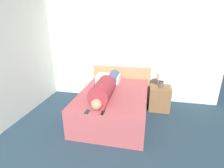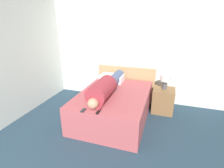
# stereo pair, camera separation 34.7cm
# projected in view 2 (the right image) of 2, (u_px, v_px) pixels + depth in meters

# --- Properties ---
(wall_back) EXTENTS (5.03, 0.06, 2.60)m
(wall_back) POSITION_uv_depth(u_px,v_px,m) (125.00, 50.00, 4.46)
(wall_back) COLOR silver
(wall_back) RESTS_ON ground_plane
(bed) EXTENTS (1.40, 1.91, 0.59)m
(bed) POSITION_uv_depth(u_px,v_px,m) (114.00, 105.00, 3.80)
(bed) COLOR #A84C51
(bed) RESTS_ON ground_plane
(headboard) EXTENTS (1.52, 0.04, 0.89)m
(headboard) POSITION_uv_depth(u_px,v_px,m) (126.00, 83.00, 4.68)
(headboard) COLOR tan
(headboard) RESTS_ON ground_plane
(nightstand) EXTENTS (0.48, 0.45, 0.57)m
(nightstand) POSITION_uv_depth(u_px,v_px,m) (163.00, 100.00, 4.05)
(nightstand) COLOR brown
(nightstand) RESTS_ON ground_plane
(table_lamp) EXTENTS (0.23, 0.23, 0.34)m
(table_lamp) POSITION_uv_depth(u_px,v_px,m) (165.00, 79.00, 3.87)
(table_lamp) COLOR #4C4C51
(table_lamp) RESTS_ON nightstand
(person_lying) EXTENTS (0.38, 1.78, 0.38)m
(person_lying) POSITION_uv_depth(u_px,v_px,m) (106.00, 87.00, 3.58)
(person_lying) COLOR tan
(person_lying) RESTS_ON bed
(pillow_near_headboard) EXTENTS (0.55, 0.39, 0.17)m
(pillow_near_headboard) POSITION_uv_depth(u_px,v_px,m) (112.00, 78.00, 4.34)
(pillow_near_headboard) COLOR white
(pillow_near_headboard) RESTS_ON bed
(tv_remote) EXTENTS (0.04, 0.15, 0.02)m
(tv_remote) POSITION_uv_depth(u_px,v_px,m) (98.00, 112.00, 2.92)
(tv_remote) COLOR black
(tv_remote) RESTS_ON bed
(cell_phone) EXTENTS (0.06, 0.13, 0.01)m
(cell_phone) POSITION_uv_depth(u_px,v_px,m) (83.00, 110.00, 2.98)
(cell_phone) COLOR black
(cell_phone) RESTS_ON bed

